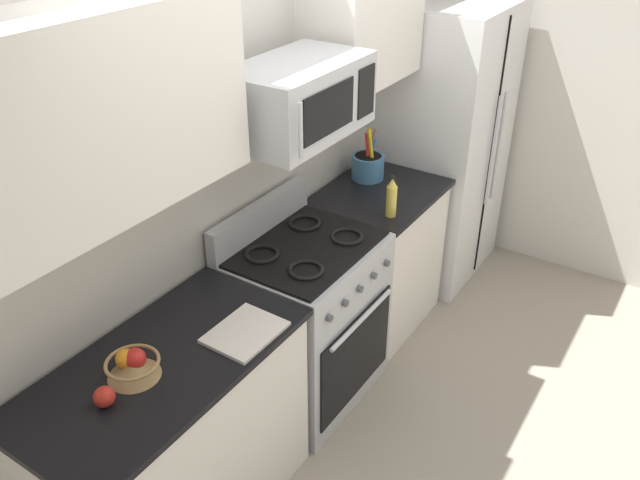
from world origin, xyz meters
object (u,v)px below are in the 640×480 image
object	(u,v)px
range_oven	(306,319)
fruit_basket	(133,366)
refrigerator	(441,144)
cutting_board	(245,332)
microwave	(298,99)
bottle_oil	(392,198)
utensil_crock	(368,166)
apple_loose	(104,397)

from	to	relation	value
range_oven	fruit_basket	bearing A→B (deg)	178.48
refrigerator	cutting_board	size ratio (longest dim) A/B	6.06
microwave	bottle_oil	xyz separation A→B (m)	(0.54, -0.22, -0.65)
bottle_oil	cutting_board	bearing A→B (deg)	178.90
microwave	utensil_crock	world-z (taller)	microwave
range_oven	fruit_basket	distance (m)	1.20
refrigerator	utensil_crock	world-z (taller)	refrigerator
refrigerator	microwave	size ratio (longest dim) A/B	2.66
utensil_crock	cutting_board	xyz separation A→B (m)	(-1.56, -0.32, -0.07)
range_oven	cutting_board	world-z (taller)	range_oven
apple_loose	cutting_board	xyz separation A→B (m)	(0.58, -0.16, -0.03)
microwave	utensil_crock	size ratio (longest dim) A/B	2.08
fruit_basket	utensil_crock	bearing A→B (deg)	3.41
fruit_basket	apple_loose	distance (m)	0.17
fruit_basket	bottle_oil	bearing A→B (deg)	-7.67
apple_loose	utensil_crock	bearing A→B (deg)	4.04
apple_loose	bottle_oil	size ratio (longest dim) A/B	0.33
apple_loose	bottle_oil	bearing A→B (deg)	-5.93
microwave	utensil_crock	distance (m)	1.12
range_oven	bottle_oil	distance (m)	0.79
cutting_board	utensil_crock	bearing A→B (deg)	11.41
refrigerator	bottle_oil	distance (m)	1.07
refrigerator	utensil_crock	distance (m)	0.73
fruit_basket	bottle_oil	size ratio (longest dim) A/B	0.87
microwave	cutting_board	world-z (taller)	microwave
utensil_crock	bottle_oil	xyz separation A→B (m)	(-0.34, -0.34, 0.03)
fruit_basket	range_oven	bearing A→B (deg)	-1.52
range_oven	utensil_crock	world-z (taller)	utensil_crock
fruit_basket	cutting_board	world-z (taller)	fruit_basket
range_oven	apple_loose	bearing A→B (deg)	-179.81
fruit_basket	refrigerator	bearing A→B (deg)	-0.99
microwave	fruit_basket	bearing A→B (deg)	179.86
bottle_oil	refrigerator	bearing A→B (deg)	9.40
cutting_board	bottle_oil	xyz separation A→B (m)	(1.22, -0.02, 0.10)
range_oven	utensil_crock	bearing A→B (deg)	9.47
apple_loose	cutting_board	size ratio (longest dim) A/B	0.25
microwave	utensil_crock	xyz separation A→B (m)	(0.88, 0.12, -0.68)
utensil_crock	apple_loose	xyz separation A→B (m)	(-2.14, -0.15, -0.04)
utensil_crock	fruit_basket	bearing A→B (deg)	-176.59
fruit_basket	cutting_board	size ratio (longest dim) A/B	0.68
refrigerator	microwave	xyz separation A→B (m)	(-1.59, 0.04, 0.75)
apple_loose	fruit_basket	bearing A→B (deg)	11.43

